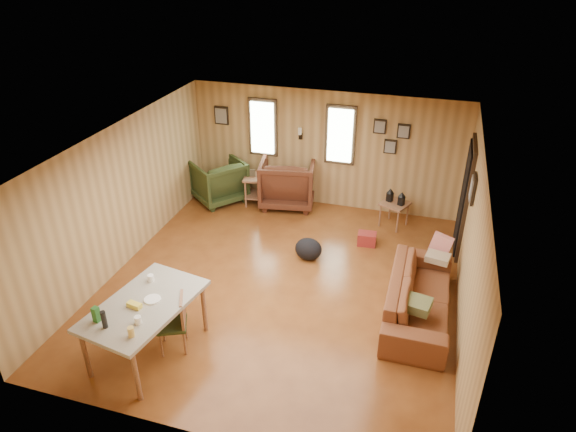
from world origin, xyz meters
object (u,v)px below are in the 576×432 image
sofa (420,290)px  side_table (395,202)px  dining_table (144,309)px  recliner_brown (288,179)px  recliner_green (218,179)px  end_table (259,185)px

sofa → side_table: 2.67m
side_table → dining_table: (-2.75, -4.45, 0.23)m
recliner_brown → side_table: 2.25m
recliner_brown → dining_table: size_ratio=0.64×
recliner_brown → recliner_green: (-1.45, -0.25, -0.06)m
recliner_brown → dining_table: recliner_brown is taller
recliner_brown → end_table: 0.61m
recliner_green → end_table: bearing=136.5°
sofa → recliner_brown: recliner_brown is taller
dining_table → recliner_brown: bearing=93.6°
end_table → recliner_green: bearing=-172.8°
side_table → recliner_green: bearing=179.2°
sofa → recliner_brown: bearing=45.0°
recliner_green → end_table: recliner_green is taller
recliner_brown → sofa: bearing=124.8°
recliner_brown → side_table: recliner_brown is taller
recliner_brown → end_table: bearing=4.0°
end_table → dining_table: dining_table is taller
end_table → dining_table: 4.62m
end_table → side_table: size_ratio=0.99×
sofa → dining_table: bearing=118.8°
sofa → dining_table: size_ratio=1.28×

